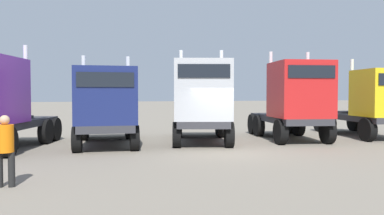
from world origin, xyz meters
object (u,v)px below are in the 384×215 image
Objects in this scene: semi_truck_red at (295,100)px; visitor_in_hivis at (5,145)px; semi_truck_silver at (202,101)px; semi_truck_yellow at (374,103)px; semi_truck_navy at (106,106)px.

semi_truck_red is 13.01m from visitor_in_hivis.
semi_truck_red is at bearing 101.22° from semi_truck_silver.
visitor_in_hivis is (-16.05, -5.82, -0.78)m from semi_truck_yellow.
semi_truck_navy is 1.06× the size of semi_truck_red.
semi_truck_silver reaches higher than semi_truck_navy.
semi_truck_silver is 1.07× the size of semi_truck_red.
semi_truck_red is at bearing 91.24° from semi_truck_navy.
semi_truck_silver is 9.41m from visitor_in_hivis.
semi_truck_yellow is at bearing 91.93° from semi_truck_navy.
semi_truck_red reaches higher than semi_truck_yellow.
semi_truck_yellow is (13.26, -0.51, 0.05)m from semi_truck_navy.
semi_truck_yellow is at bearing 102.81° from semi_truck_silver.
semi_truck_yellow reaches higher than semi_truck_navy.
semi_truck_red is 0.96× the size of semi_truck_yellow.
semi_truck_silver is at bearing 92.52° from semi_truck_navy.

